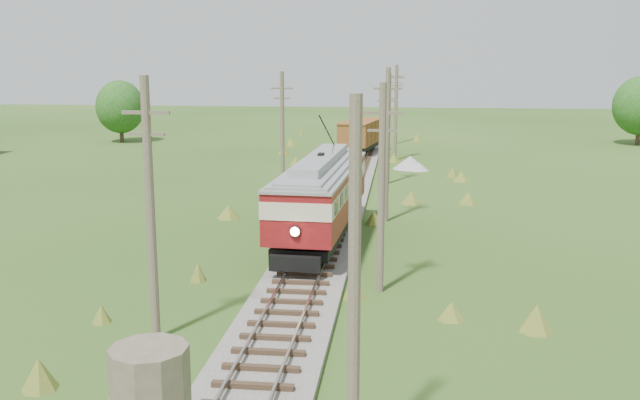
# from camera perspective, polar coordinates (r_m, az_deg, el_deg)

# --- Properties ---
(railbed_main) EXTENTS (3.60, 96.00, 0.57)m
(railbed_main) POSITION_cam_1_polar(r_m,az_deg,el_deg) (45.55, 1.35, -0.53)
(railbed_main) COLOR #605B54
(railbed_main) RESTS_ON ground
(streetcar) EXTENTS (3.82, 13.71, 6.22)m
(streetcar) POSITION_cam_1_polar(r_m,az_deg,el_deg) (36.47, 0.08, 0.73)
(streetcar) COLOR black
(streetcar) RESTS_ON ground
(gondola) EXTENTS (4.28, 9.04, 2.88)m
(gondola) POSITION_cam_1_polar(r_m,az_deg,el_deg) (71.21, 3.34, 5.33)
(gondola) COLOR black
(gondola) RESTS_ON ground
(gravel_pile) EXTENTS (3.10, 3.29, 1.13)m
(gravel_pile) POSITION_cam_1_polar(r_m,az_deg,el_deg) (62.57, 7.33, 2.95)
(gravel_pile) COLOR gray
(gravel_pile) RESTS_ON ground
(utility_pole_r_1) EXTENTS (0.30, 0.30, 8.80)m
(utility_pole_r_1) POSITION_cam_1_polar(r_m,az_deg,el_deg) (16.26, 2.76, -7.16)
(utility_pole_r_1) COLOR brown
(utility_pole_r_1) RESTS_ON ground
(utility_pole_r_2) EXTENTS (1.60, 0.30, 8.60)m
(utility_pole_r_2) POSITION_cam_1_polar(r_m,az_deg,el_deg) (28.86, 4.94, 1.06)
(utility_pole_r_2) COLOR brown
(utility_pole_r_2) RESTS_ON ground
(utility_pole_r_3) EXTENTS (1.60, 0.30, 9.00)m
(utility_pole_r_3) POSITION_cam_1_polar(r_m,az_deg,el_deg) (41.69, 5.38, 4.50)
(utility_pole_r_3) COLOR brown
(utility_pole_r_3) RESTS_ON ground
(utility_pole_r_4) EXTENTS (1.60, 0.30, 8.40)m
(utility_pole_r_4) POSITION_cam_1_polar(r_m,az_deg,el_deg) (54.65, 5.50, 5.79)
(utility_pole_r_4) COLOR brown
(utility_pole_r_4) RESTS_ON ground
(utility_pole_r_5) EXTENTS (1.60, 0.30, 8.90)m
(utility_pole_r_5) POSITION_cam_1_polar(r_m,az_deg,el_deg) (67.57, 6.10, 7.05)
(utility_pole_r_5) COLOR brown
(utility_pole_r_5) RESTS_ON ground
(utility_pole_r_6) EXTENTS (1.60, 0.30, 8.70)m
(utility_pole_r_6) POSITION_cam_1_polar(r_m,az_deg,el_deg) (80.55, 6.06, 7.66)
(utility_pole_r_6) COLOR brown
(utility_pole_r_6) RESTS_ON ground
(utility_pole_l_a) EXTENTS (1.60, 0.30, 9.00)m
(utility_pole_l_a) POSITION_cam_1_polar(r_m,az_deg,el_deg) (24.38, -13.42, -0.63)
(utility_pole_l_a) COLOR brown
(utility_pole_l_a) RESTS_ON ground
(utility_pole_l_b) EXTENTS (1.60, 0.30, 8.60)m
(utility_pole_l_b) POSITION_cam_1_polar(r_m,az_deg,el_deg) (51.37, -3.03, 5.59)
(utility_pole_l_b) COLOR brown
(utility_pole_l_b) RESTS_ON ground
(tree_mid_a) EXTENTS (5.46, 5.46, 7.03)m
(tree_mid_a) POSITION_cam_1_polar(r_m,az_deg,el_deg) (84.89, -15.70, 7.18)
(tree_mid_a) COLOR #38281C
(tree_mid_a) RESTS_ON ground
(tree_mid_b) EXTENTS (5.88, 5.88, 7.57)m
(tree_mid_b) POSITION_cam_1_polar(r_m,az_deg,el_deg) (86.51, 24.26, 6.89)
(tree_mid_b) COLOR #38281C
(tree_mid_b) RESTS_ON ground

